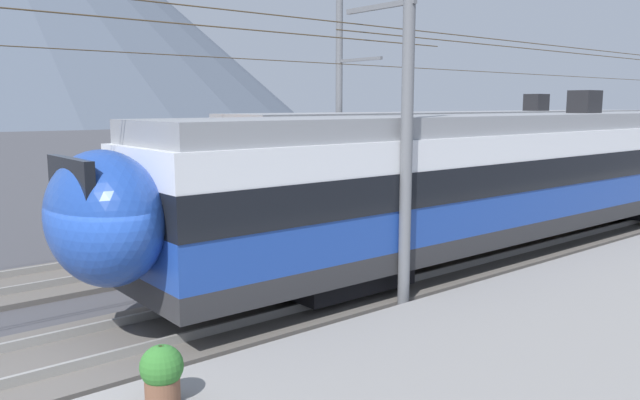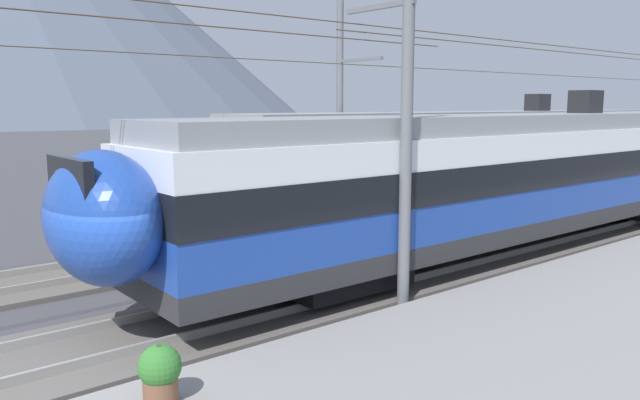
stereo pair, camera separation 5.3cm
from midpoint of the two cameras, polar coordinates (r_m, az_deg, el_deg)
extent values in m
plane|color=#424247|center=(10.37, -22.32, -15.37)|extent=(400.00, 400.00, 0.00)
cube|color=#5B5651|center=(11.13, -23.72, -13.43)|extent=(120.00, 3.00, 0.12)
cube|color=gray|center=(10.44, -22.66, -14.03)|extent=(120.00, 0.07, 0.16)
cube|color=gray|center=(11.74, -24.74, -11.61)|extent=(120.00, 0.07, 0.16)
cube|color=#2D2D30|center=(18.73, 17.47, -1.50)|extent=(22.64, 2.98, 0.45)
cube|color=#1E429E|center=(18.63, 17.57, 0.47)|extent=(22.64, 2.98, 0.85)
cube|color=black|center=(18.54, 17.68, 2.92)|extent=(22.64, 3.02, 0.75)
cube|color=white|center=(18.48, 17.78, 5.08)|extent=(22.64, 2.98, 0.65)
cube|color=gray|center=(18.46, 17.86, 6.78)|extent=(22.34, 2.78, 0.45)
cube|color=black|center=(13.62, 0.81, -6.72)|extent=(2.80, 2.38, 0.42)
cube|color=black|center=(24.91, 26.34, -0.56)|extent=(2.80, 2.38, 0.42)
ellipsoid|color=#1E429E|center=(10.83, -19.23, -1.57)|extent=(1.80, 2.74, 2.25)
cube|color=black|center=(10.60, -21.87, 0.40)|extent=(0.16, 1.79, 1.19)
cube|color=black|center=(21.38, 22.94, 8.27)|extent=(0.90, 0.70, 0.70)
cube|color=#2D2D30|center=(25.52, 14.63, 1.26)|extent=(23.10, 2.97, 0.45)
cube|color=orange|center=(25.44, 14.68, 2.71)|extent=(23.10, 2.97, 0.85)
cube|color=black|center=(25.38, 14.75, 4.50)|extent=(23.10, 3.01, 0.75)
cube|color=silver|center=(25.34, 14.81, 6.08)|extent=(23.10, 2.97, 0.65)
cube|color=gray|center=(25.32, 14.86, 7.32)|extent=(22.80, 2.77, 0.45)
cube|color=black|center=(20.29, 2.55, -1.58)|extent=(2.80, 2.38, 0.42)
cube|color=black|center=(31.60, 22.29, 1.48)|extent=(2.80, 2.38, 0.42)
ellipsoid|color=orange|center=(17.17, -9.80, 2.44)|extent=(1.80, 2.74, 2.25)
cube|color=black|center=(16.89, -11.31, 3.74)|extent=(0.16, 1.78, 1.19)
cube|color=black|center=(28.19, 19.09, 8.42)|extent=(0.90, 0.70, 0.70)
cylinder|color=slate|center=(12.39, 7.85, 8.29)|extent=(0.24, 0.24, 8.08)
cube|color=slate|center=(13.09, 5.36, 17.17)|extent=(0.10, 1.90, 0.10)
cylinder|color=#473823|center=(13.63, 2.89, 15.79)|extent=(43.45, 0.02, 0.02)
cylinder|color=slate|center=(22.25, 1.67, 7.98)|extent=(0.24, 0.24, 7.66)
cube|color=slate|center=(21.57, 3.42, 12.67)|extent=(0.10, 2.23, 0.10)
cylinder|color=#473823|center=(20.86, 5.26, 12.09)|extent=(43.45, 0.02, 0.02)
cylinder|color=brown|center=(8.66, -14.36, -16.51)|extent=(0.45, 0.45, 0.32)
sphere|color=#33752D|center=(8.52, -14.44, -14.50)|extent=(0.56, 0.56, 0.56)
sphere|color=red|center=(8.48, -14.48, -13.71)|extent=(0.31, 0.31, 0.31)
camera|label=1|loc=(0.03, -90.10, -0.02)|focal=35.04mm
camera|label=2|loc=(0.03, 89.90, 0.02)|focal=35.04mm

